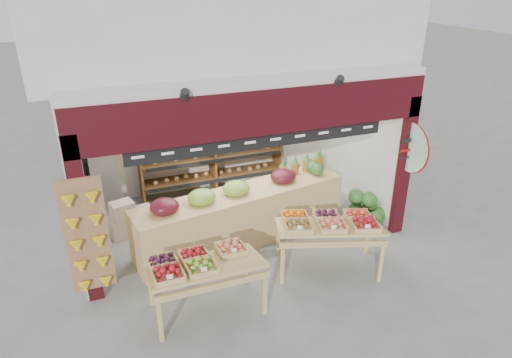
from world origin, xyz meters
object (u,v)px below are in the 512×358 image
object	(u,v)px
back_shelving	(212,139)
display_table_left	(197,264)
refrigerator	(105,172)
watermelon_pile	(366,211)
display_table_right	(329,224)
mid_counter	(241,214)
cardboard_stack	(133,219)

from	to	relation	value
back_shelving	display_table_left	bearing A→B (deg)	-109.18
refrigerator	watermelon_pile	distance (m)	5.35
display_table_left	display_table_right	distance (m)	2.28
mid_counter	display_table_left	xyz separation A→B (m)	(-1.22, -1.58, 0.26)
refrigerator	watermelon_pile	size ratio (longest dim) A/B	1.98
mid_counter	watermelon_pile	distance (m)	2.60
display_table_right	watermelon_pile	size ratio (longest dim) A/B	2.26
back_shelving	display_table_right	world-z (taller)	back_shelving
mid_counter	watermelon_pile	xyz separation A→B (m)	(2.57, -0.20, -0.33)
display_table_right	watermelon_pile	bearing A→B (deg)	36.08
display_table_left	mid_counter	bearing A→B (deg)	52.36
display_table_right	watermelon_pile	world-z (taller)	display_table_right
back_shelving	mid_counter	xyz separation A→B (m)	(-0.11, -2.24, -0.70)
back_shelving	watermelon_pile	xyz separation A→B (m)	(2.46, -2.44, -1.03)
mid_counter	refrigerator	bearing A→B (deg)	134.99
refrigerator	mid_counter	distance (m)	3.10
cardboard_stack	back_shelving	bearing A→B (deg)	31.41
back_shelving	mid_counter	distance (m)	2.35
back_shelving	display_table_left	distance (m)	4.07
cardboard_stack	watermelon_pile	size ratio (longest dim) A/B	1.26
mid_counter	display_table_right	world-z (taller)	mid_counter
cardboard_stack	mid_counter	size ratio (longest dim) A/B	0.26
refrigerator	watermelon_pile	world-z (taller)	refrigerator
refrigerator	display_table_right	xyz separation A→B (m)	(3.23, -3.49, 0.01)
mid_counter	display_table_left	bearing A→B (deg)	-127.64
back_shelving	watermelon_pile	distance (m)	3.61
cardboard_stack	mid_counter	bearing A→B (deg)	-30.37
display_table_left	watermelon_pile	size ratio (longest dim) A/B	1.94
refrigerator	cardboard_stack	bearing A→B (deg)	-78.36
display_table_left	back_shelving	bearing A→B (deg)	70.82
cardboard_stack	watermelon_pile	world-z (taller)	cardboard_stack
back_shelving	mid_counter	bearing A→B (deg)	-92.88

